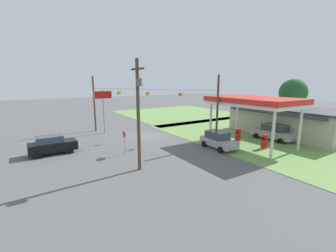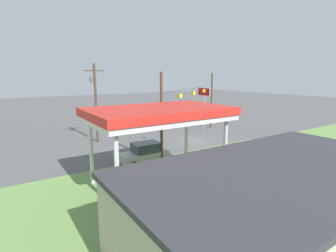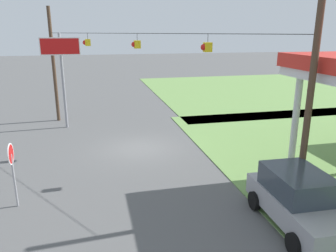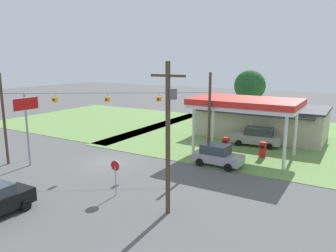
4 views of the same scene
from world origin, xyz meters
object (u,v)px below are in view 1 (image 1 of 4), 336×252
object	(u,v)px
stop_sign_roadside	(124,137)
stop_sign_overhead	(103,101)
gas_station_canopy	(253,102)
car_at_pumps_rear	(273,132)
fuel_pump_far	(264,142)
utility_pole_main	(138,110)
tree_behind_station	(293,92)
car_at_pumps_front	(218,140)
car_on_crossroad	(52,145)
fuel_pump_near	(238,135)
gas_station_store	(288,121)

from	to	relation	value
stop_sign_roadside	stop_sign_overhead	distance (m)	10.99
gas_station_canopy	car_at_pumps_rear	xyz separation A→B (m)	(0.06, 4.20, -3.98)
gas_station_canopy	stop_sign_roadside	xyz separation A→B (m)	(-4.44, -13.70, -3.19)
fuel_pump_far	utility_pole_main	bearing A→B (deg)	-97.44
car_at_pumps_rear	tree_behind_station	xyz separation A→B (m)	(-4.76, 12.24, 4.40)
car_at_pumps_rear	car_at_pumps_front	bearing A→B (deg)	78.51
gas_station_canopy	car_on_crossroad	size ratio (longest dim) A/B	2.18
stop_sign_roadside	fuel_pump_near	bearing A→B (deg)	-100.75
gas_station_canopy	gas_station_store	bearing A→B (deg)	95.68
car_on_crossroad	utility_pole_main	world-z (taller)	utility_pole_main
gas_station_store	car_at_pumps_rear	size ratio (longest dim) A/B	2.80
gas_station_store	car_at_pumps_rear	distance (m)	4.97
fuel_pump_far	car_on_crossroad	size ratio (longest dim) A/B	0.35
fuel_pump_near	gas_station_canopy	bearing A→B (deg)	0.05
car_at_pumps_front	stop_sign_roadside	xyz separation A→B (m)	(-3.45, -9.51, 0.86)
gas_station_canopy	tree_behind_station	distance (m)	17.10
car_at_pumps_rear	stop_sign_roadside	distance (m)	18.47
fuel_pump_near	fuel_pump_far	xyz separation A→B (m)	(3.67, 0.00, 0.00)
fuel_pump_far	car_at_pumps_front	xyz separation A→B (m)	(-2.82, -4.19, 0.21)
gas_station_canopy	utility_pole_main	bearing A→B (deg)	-90.03
car_on_crossroad	stop_sign_overhead	xyz separation A→B (m)	(-6.48, 7.31, 3.59)
gas_station_store	utility_pole_main	xyz separation A→B (m)	(0.89, -23.11, 3.17)
car_at_pumps_front	utility_pole_main	bearing A→B (deg)	-82.58
utility_pole_main	tree_behind_station	distance (m)	30.91
tree_behind_station	fuel_pump_near	bearing A→B (deg)	-80.13
gas_station_store	fuel_pump_far	xyz separation A→B (m)	(2.73, -9.00, -1.15)
car_at_pumps_rear	utility_pole_main	size ratio (longest dim) A/B	0.58
gas_station_canopy	stop_sign_roadside	distance (m)	14.75
utility_pole_main	tree_behind_station	bearing A→B (deg)	98.73
fuel_pump_near	stop_sign_overhead	bearing A→B (deg)	-136.38
fuel_pump_far	stop_sign_overhead	world-z (taller)	stop_sign_overhead
car_on_crossroad	stop_sign_overhead	distance (m)	10.41
utility_pole_main	gas_station_canopy	bearing A→B (deg)	89.97
car_at_pumps_rear	stop_sign_overhead	xyz separation A→B (m)	(-15.07, -16.76, 3.54)
car_on_crossroad	stop_sign_roadside	bearing A→B (deg)	-34.89
utility_pole_main	fuel_pump_near	bearing A→B (deg)	97.38
gas_station_canopy	utility_pole_main	size ratio (longest dim) A/B	1.09
gas_station_canopy	gas_station_store	xyz separation A→B (m)	(-0.90, 9.00, -3.11)
fuel_pump_far	tree_behind_station	distance (m)	18.30
gas_station_canopy	car_at_pumps_rear	world-z (taller)	gas_station_canopy
gas_station_store	car_on_crossroad	world-z (taller)	gas_station_store
fuel_pump_near	stop_sign_overhead	world-z (taller)	stop_sign_overhead
gas_station_canopy	tree_behind_station	size ratio (longest dim) A/B	1.28
gas_station_store	fuel_pump_near	distance (m)	9.12
utility_pole_main	stop_sign_overhead	bearing A→B (deg)	174.11
fuel_pump_near	car_on_crossroad	xyz separation A→B (m)	(-6.70, -19.87, 0.23)
car_at_pumps_front	car_at_pumps_rear	world-z (taller)	car_at_pumps_rear
car_at_pumps_front	tree_behind_station	bearing A→B (deg)	102.00
gas_station_store	stop_sign_overhead	size ratio (longest dim) A/B	2.33
gas_station_store	utility_pole_main	world-z (taller)	utility_pole_main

